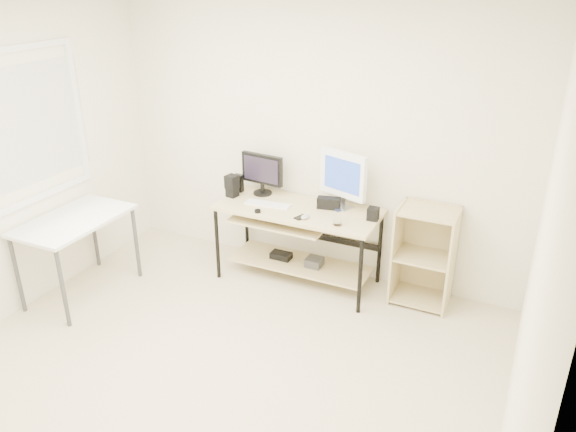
{
  "coord_description": "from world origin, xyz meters",
  "views": [
    {
      "loc": [
        1.93,
        -2.63,
        2.76
      ],
      "look_at": [
        0.07,
        1.3,
        0.83
      ],
      "focal_mm": 35.0,
      "sensor_mm": 36.0,
      "label": 1
    }
  ],
  "objects_px": {
    "side_table": "(75,227)",
    "black_monitor": "(262,172)",
    "white_imac": "(343,176)",
    "shelf_unit": "(425,255)",
    "audio_controller": "(239,183)",
    "desk": "(296,228)"
  },
  "relations": [
    {
      "from": "side_table",
      "to": "black_monitor",
      "type": "height_order",
      "value": "black_monitor"
    },
    {
      "from": "white_imac",
      "to": "side_table",
      "type": "bearing_deg",
      "value": -130.07
    },
    {
      "from": "shelf_unit",
      "to": "audio_controller",
      "type": "xyz_separation_m",
      "value": [
        -1.85,
        -0.03,
        0.38
      ]
    },
    {
      "from": "shelf_unit",
      "to": "black_monitor",
      "type": "distance_m",
      "value": 1.69
    },
    {
      "from": "black_monitor",
      "to": "audio_controller",
      "type": "height_order",
      "value": "black_monitor"
    },
    {
      "from": "desk",
      "to": "black_monitor",
      "type": "relative_size",
      "value": 3.43
    },
    {
      "from": "shelf_unit",
      "to": "black_monitor",
      "type": "height_order",
      "value": "black_monitor"
    },
    {
      "from": "shelf_unit",
      "to": "black_monitor",
      "type": "bearing_deg",
      "value": 179.84
    },
    {
      "from": "side_table",
      "to": "white_imac",
      "type": "bearing_deg",
      "value": 31.17
    },
    {
      "from": "side_table",
      "to": "black_monitor",
      "type": "relative_size",
      "value": 2.29
    },
    {
      "from": "desk",
      "to": "white_imac",
      "type": "xyz_separation_m",
      "value": [
        0.38,
        0.17,
        0.52
      ]
    },
    {
      "from": "desk",
      "to": "side_table",
      "type": "relative_size",
      "value": 1.5
    },
    {
      "from": "desk",
      "to": "shelf_unit",
      "type": "distance_m",
      "value": 1.19
    },
    {
      "from": "desk",
      "to": "white_imac",
      "type": "relative_size",
      "value": 2.83
    },
    {
      "from": "desk",
      "to": "side_table",
      "type": "distance_m",
      "value": 1.97
    },
    {
      "from": "black_monitor",
      "to": "audio_controller",
      "type": "relative_size",
      "value": 2.52
    },
    {
      "from": "black_monitor",
      "to": "white_imac",
      "type": "xyz_separation_m",
      "value": [
        0.81,
        0.01,
        0.08
      ]
    },
    {
      "from": "side_table",
      "to": "audio_controller",
      "type": "distance_m",
      "value": 1.55
    },
    {
      "from": "side_table",
      "to": "white_imac",
      "type": "xyz_separation_m",
      "value": [
        2.04,
        1.23,
        0.39
      ]
    },
    {
      "from": "desk",
      "to": "white_imac",
      "type": "bearing_deg",
      "value": 24.15
    },
    {
      "from": "white_imac",
      "to": "audio_controller",
      "type": "height_order",
      "value": "white_imac"
    },
    {
      "from": "black_monitor",
      "to": "audio_controller",
      "type": "bearing_deg",
      "value": -165.38
    }
  ]
}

